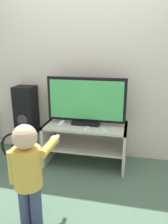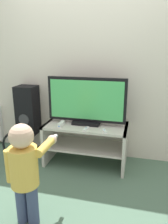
{
  "view_description": "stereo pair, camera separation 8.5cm",
  "coord_description": "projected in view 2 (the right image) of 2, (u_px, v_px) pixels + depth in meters",
  "views": [
    {
      "loc": [
        0.55,
        -2.35,
        1.52
      ],
      "look_at": [
        0.0,
        0.16,
        0.75
      ],
      "focal_mm": 35.0,
      "sensor_mm": 36.0,
      "label": 1
    },
    {
      "loc": [
        0.63,
        -2.33,
        1.52
      ],
      "look_at": [
        0.0,
        0.16,
        0.75
      ],
      "focal_mm": 35.0,
      "sensor_mm": 36.0,
      "label": 2
    }
  ],
  "objects": [
    {
      "name": "game_console",
      "position": [
        61.0,
        124.0,
        2.78
      ],
      "size": [
        0.05,
        0.17,
        0.05
      ],
      "color": "white",
      "rests_on": "tv_stand"
    },
    {
      "name": "ground_plane",
      "position": [
        81.0,
        173.0,
        2.75
      ],
      "size": [
        16.0,
        16.0,
        0.0
      ],
      "primitive_type": "plane",
      "color": "#4C6B56"
    },
    {
      "name": "wall_back",
      "position": [
        92.0,
        64.0,
        2.93
      ],
      "size": [
        10.0,
        0.06,
        2.6
      ],
      "color": "silver",
      "rests_on": "ground_plane"
    },
    {
      "name": "speaker_tower",
      "position": [
        28.0,
        111.0,
        3.18
      ],
      "size": [
        0.28,
        0.26,
        0.99
      ],
      "color": "black",
      "rests_on": "ground_plane"
    },
    {
      "name": "television",
      "position": [
        86.0,
        102.0,
        2.77
      ],
      "size": [
        1.01,
        0.2,
        0.61
      ],
      "color": "black",
      "rests_on": "tv_stand"
    },
    {
      "name": "remote_secondary",
      "position": [
        86.0,
        129.0,
        2.65
      ],
      "size": [
        0.06,
        0.13,
        0.03
      ],
      "color": "white",
      "rests_on": "tv_stand"
    },
    {
      "name": "tv_stand",
      "position": [
        86.0,
        138.0,
        2.89
      ],
      "size": [
        1.06,
        0.52,
        0.56
      ],
      "color": "beige",
      "rests_on": "ground_plane"
    },
    {
      "name": "remote_primary",
      "position": [
        104.0,
        131.0,
        2.59
      ],
      "size": [
        0.09,
        0.13,
        0.03
      ],
      "color": "white",
      "rests_on": "tv_stand"
    },
    {
      "name": "floor_fan",
      "position": [
        17.0,
        151.0,
        2.83
      ],
      "size": [
        0.4,
        0.2,
        0.49
      ],
      "color": "black",
      "rests_on": "ground_plane"
    },
    {
      "name": "child",
      "position": [
        25.0,
        167.0,
        1.84
      ],
      "size": [
        0.36,
        0.52,
        0.94
      ],
      "color": "#3F4C72",
      "rests_on": "ground_plane"
    }
  ]
}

